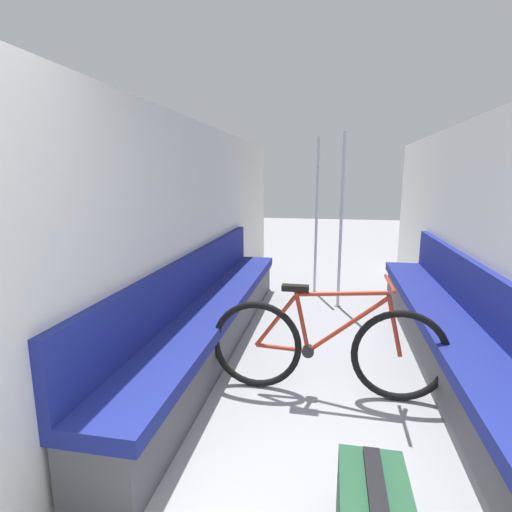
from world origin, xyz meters
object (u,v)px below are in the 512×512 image
(bench_seat_row_left, at_px, (213,316))
(grab_pole_near, at_px, (316,219))
(bicycle, at_px, (326,348))
(grab_pole_far, at_px, (341,225))
(bench_seat_row_right, at_px, (448,332))

(bench_seat_row_left, bearing_deg, grab_pole_near, 66.13)
(bicycle, bearing_deg, grab_pole_far, 101.92)
(bench_seat_row_right, bearing_deg, bicycle, -146.57)
(bench_seat_row_left, bearing_deg, bench_seat_row_right, 0.00)
(bench_seat_row_right, distance_m, grab_pole_far, 1.88)
(bicycle, distance_m, grab_pole_far, 2.26)
(bicycle, bearing_deg, bench_seat_row_left, 163.08)
(bench_seat_row_right, xyz_separation_m, grab_pole_far, (-0.92, 1.46, 0.75))
(grab_pole_near, bearing_deg, bicycle, -85.83)
(bench_seat_row_left, height_order, bench_seat_row_right, same)
(bench_seat_row_right, bearing_deg, bench_seat_row_left, 180.00)
(bench_seat_row_right, height_order, bicycle, bench_seat_row_right)
(bench_seat_row_right, height_order, grab_pole_near, grab_pole_near)
(grab_pole_near, distance_m, grab_pole_far, 0.66)
(grab_pole_far, bearing_deg, bicycle, -93.30)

